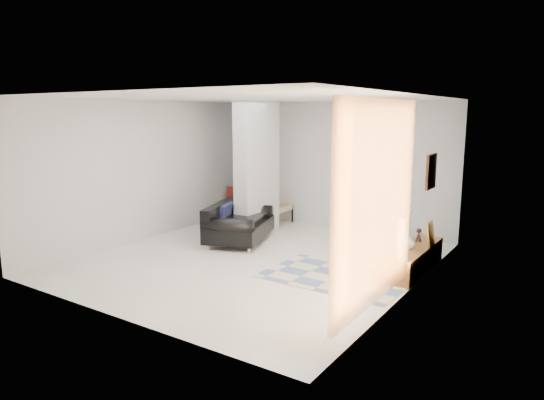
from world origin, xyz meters
The scene contains 17 objects.
floor centered at (0.00, 0.00, 0.00)m, with size 6.00×6.00×0.00m, color silver.
ceiling centered at (0.00, 0.00, 2.80)m, with size 6.00×6.00×0.00m, color white.
wall_back centered at (0.00, 3.00, 1.40)m, with size 6.00×6.00×0.00m, color silver.
wall_front centered at (0.00, -3.00, 1.40)m, with size 6.00×6.00×0.00m, color silver.
wall_left centered at (-2.75, 0.00, 1.40)m, with size 6.00×6.00×0.00m, color silver.
wall_right centered at (2.75, 0.00, 1.40)m, with size 6.00×6.00×0.00m, color silver.
partition_column centered at (-1.10, 1.60, 1.40)m, with size 0.35×1.20×2.80m, color #B3B7BB.
hallway_door centered at (-2.10, 2.96, 1.02)m, with size 0.85×0.06×2.04m, color white.
curtain centered at (2.67, -1.15, 1.45)m, with size 2.55×2.55×0.00m, color #FF9743.
wall_art centered at (2.72, 0.90, 1.65)m, with size 0.04×0.45×0.55m, color #3C1F10.
media_console centered at (2.52, 0.90, 0.20)m, with size 0.45×1.83×0.80m.
loveseat centered at (-1.05, 0.81, 0.35)m, with size 1.51×1.95×0.76m.
daybed centered at (-1.93, 2.47, 0.41)m, with size 1.93×0.89×0.77m.
area_rug centered at (1.60, -0.09, 0.01)m, with size 2.19×1.46×0.01m, color #C4BA96.
cylinder_lamp centered at (2.50, 0.26, 0.69)m, with size 0.11×0.11×0.58m, color white.
bronze_figurine centered at (2.47, 1.29, 0.51)m, with size 0.11×0.11×0.23m, color black, non-canonical shape.
vase centered at (2.47, 0.75, 0.51)m, with size 0.21×0.21×0.22m, color white.
Camera 1 is at (4.79, -6.73, 2.54)m, focal length 32.00 mm.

